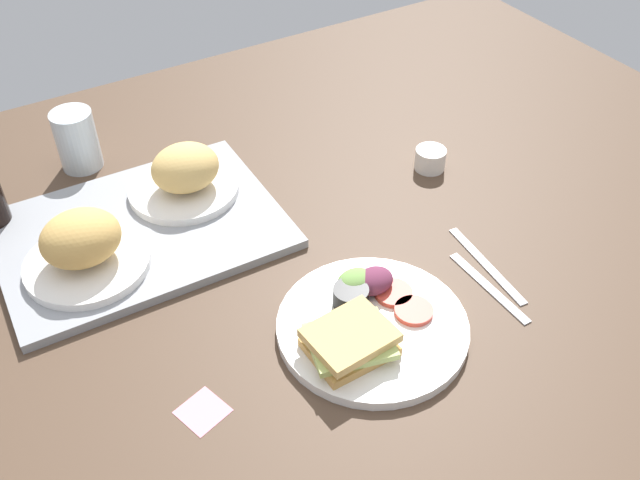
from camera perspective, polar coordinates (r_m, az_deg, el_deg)
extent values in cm
cube|color=#4C3828|center=(110.64, -0.09, -3.37)|extent=(190.00, 150.00, 3.00)
cube|color=gray|center=(119.84, -14.29, 0.75)|extent=(45.74, 34.02, 1.60)
cylinder|color=white|center=(113.82, -18.23, -1.78)|extent=(19.08, 19.08, 1.40)
ellipsoid|color=tan|center=(110.99, -18.73, 0.14)|extent=(12.07, 10.43, 8.23)
cylinder|color=white|center=(124.77, -10.92, 4.10)|extent=(19.01, 19.01, 1.40)
ellipsoid|color=#DBB266|center=(121.61, -10.81, 5.75)|extent=(11.61, 10.02, 7.91)
cylinder|color=white|center=(101.37, 4.24, -7.00)|extent=(27.32, 27.32, 1.60)
cube|color=tan|center=(96.84, 2.40, -8.60)|extent=(11.17, 9.21, 1.40)
cube|color=#B2C66B|center=(95.92, 2.42, -8.14)|extent=(12.87, 11.42, 1.00)
cube|color=#DBB266|center=(95.01, 2.44, -7.67)|extent=(11.70, 9.87, 1.40)
cylinder|color=#D14738|center=(102.43, 7.56, -5.68)|extent=(5.60, 5.60, 0.80)
cylinder|color=#D14738|center=(104.55, 5.95, -4.28)|extent=(5.60, 5.60, 0.80)
cylinder|color=black|center=(102.06, 2.48, -4.58)|extent=(5.20, 5.20, 3.00)
cylinder|color=#EFEACC|center=(101.27, 2.49, -4.15)|extent=(4.26, 4.26, 0.60)
ellipsoid|color=#729E4C|center=(103.69, 2.90, -3.44)|extent=(6.00, 4.80, 3.60)
ellipsoid|color=#6B2D47|center=(104.09, 4.37, -3.31)|extent=(6.00, 4.80, 3.60)
cylinder|color=silver|center=(136.17, -19.01, 7.63)|extent=(7.43, 7.43, 11.18)
cylinder|color=silver|center=(131.76, 8.87, 6.47)|extent=(5.60, 5.60, 4.00)
cube|color=#B7B7BC|center=(110.38, 13.45, -3.69)|extent=(1.40, 17.00, 0.50)
cube|color=#B7B7BC|center=(113.96, 13.27, -1.92)|extent=(3.18, 19.05, 0.50)
cube|color=pink|center=(94.40, -9.43, -13.46)|extent=(6.99, 6.99, 0.12)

